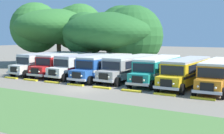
{
  "coord_description": "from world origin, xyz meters",
  "views": [
    {
      "loc": [
        17.09,
        -22.86,
        5.26
      ],
      "look_at": [
        0.0,
        6.07,
        1.6
      ],
      "focal_mm": 46.78,
      "sensor_mm": 36.0,
      "label": 1
    }
  ],
  "objects_px": {
    "parked_bus_slot_2": "(85,64)",
    "parked_bus_slot_6": "(187,71)",
    "parked_bus_slot_1": "(65,63)",
    "parked_bus_slot_5": "(158,68)",
    "broad_shade_tree": "(115,33)",
    "secondary_tree": "(60,27)",
    "parked_bus_slot_7": "(219,73)",
    "parked_bus_slot_4": "(131,66)",
    "parked_bus_slot_0": "(47,62)",
    "parked_bus_slot_3": "(105,66)"
  },
  "relations": [
    {
      "from": "parked_bus_slot_2",
      "to": "parked_bus_slot_7",
      "type": "height_order",
      "value": "same"
    },
    {
      "from": "parked_bus_slot_6",
      "to": "parked_bus_slot_2",
      "type": "bearing_deg",
      "value": -89.98
    },
    {
      "from": "parked_bus_slot_1",
      "to": "parked_bus_slot_6",
      "type": "bearing_deg",
      "value": 86.74
    },
    {
      "from": "parked_bus_slot_4",
      "to": "secondary_tree",
      "type": "distance_m",
      "value": 22.21
    },
    {
      "from": "parked_bus_slot_3",
      "to": "parked_bus_slot_6",
      "type": "distance_m",
      "value": 10.05
    },
    {
      "from": "parked_bus_slot_1",
      "to": "parked_bus_slot_2",
      "type": "height_order",
      "value": "same"
    },
    {
      "from": "parked_bus_slot_5",
      "to": "parked_bus_slot_1",
      "type": "bearing_deg",
      "value": -91.43
    },
    {
      "from": "parked_bus_slot_5",
      "to": "parked_bus_slot_7",
      "type": "bearing_deg",
      "value": 81.73
    },
    {
      "from": "parked_bus_slot_5",
      "to": "secondary_tree",
      "type": "xyz_separation_m",
      "value": [
        -22.69,
        10.01,
        5.12
      ]
    },
    {
      "from": "parked_bus_slot_6",
      "to": "parked_bus_slot_5",
      "type": "bearing_deg",
      "value": -97.69
    },
    {
      "from": "parked_bus_slot_6",
      "to": "parked_bus_slot_1",
      "type": "bearing_deg",
      "value": -89.71
    },
    {
      "from": "parked_bus_slot_2",
      "to": "broad_shade_tree",
      "type": "bearing_deg",
      "value": -169.52
    },
    {
      "from": "parked_bus_slot_1",
      "to": "parked_bus_slot_4",
      "type": "height_order",
      "value": "same"
    },
    {
      "from": "parked_bus_slot_2",
      "to": "parked_bus_slot_7",
      "type": "xyz_separation_m",
      "value": [
        16.64,
        -0.5,
        0.0
      ]
    },
    {
      "from": "parked_bus_slot_0",
      "to": "parked_bus_slot_7",
      "type": "relative_size",
      "value": 1.0
    },
    {
      "from": "parked_bus_slot_2",
      "to": "parked_bus_slot_5",
      "type": "distance_m",
      "value": 9.91
    },
    {
      "from": "parked_bus_slot_4",
      "to": "broad_shade_tree",
      "type": "bearing_deg",
      "value": -138.7
    },
    {
      "from": "parked_bus_slot_6",
      "to": "broad_shade_tree",
      "type": "height_order",
      "value": "broad_shade_tree"
    },
    {
      "from": "parked_bus_slot_1",
      "to": "parked_bus_slot_4",
      "type": "relative_size",
      "value": 1.0
    },
    {
      "from": "parked_bus_slot_5",
      "to": "broad_shade_tree",
      "type": "relative_size",
      "value": 0.7
    },
    {
      "from": "parked_bus_slot_7",
      "to": "secondary_tree",
      "type": "xyz_separation_m",
      "value": [
        -29.43,
        10.71,
        5.12
      ]
    },
    {
      "from": "secondary_tree",
      "to": "parked_bus_slot_5",
      "type": "bearing_deg",
      "value": -23.8
    },
    {
      "from": "parked_bus_slot_3",
      "to": "parked_bus_slot_7",
      "type": "xyz_separation_m",
      "value": [
        13.32,
        -0.1,
        0.0
      ]
    },
    {
      "from": "parked_bus_slot_7",
      "to": "parked_bus_slot_0",
      "type": "bearing_deg",
      "value": -92.15
    },
    {
      "from": "parked_bus_slot_1",
      "to": "parked_bus_slot_3",
      "type": "height_order",
      "value": "same"
    },
    {
      "from": "parked_bus_slot_3",
      "to": "broad_shade_tree",
      "type": "relative_size",
      "value": 0.7
    },
    {
      "from": "parked_bus_slot_2",
      "to": "parked_bus_slot_4",
      "type": "height_order",
      "value": "same"
    },
    {
      "from": "parked_bus_slot_5",
      "to": "broad_shade_tree",
      "type": "distance_m",
      "value": 15.1
    },
    {
      "from": "parked_bus_slot_4",
      "to": "broad_shade_tree",
      "type": "distance_m",
      "value": 12.69
    },
    {
      "from": "parked_bus_slot_0",
      "to": "parked_bus_slot_2",
      "type": "bearing_deg",
      "value": 92.35
    },
    {
      "from": "parked_bus_slot_2",
      "to": "secondary_tree",
      "type": "bearing_deg",
      "value": -124.42
    },
    {
      "from": "parked_bus_slot_2",
      "to": "parked_bus_slot_7",
      "type": "bearing_deg",
      "value": 92.49
    },
    {
      "from": "parked_bus_slot_4",
      "to": "parked_bus_slot_6",
      "type": "height_order",
      "value": "same"
    },
    {
      "from": "parked_bus_slot_0",
      "to": "parked_bus_slot_4",
      "type": "relative_size",
      "value": 1.0
    },
    {
      "from": "parked_bus_slot_3",
      "to": "secondary_tree",
      "type": "xyz_separation_m",
      "value": [
        -16.11,
        10.61,
        5.12
      ]
    },
    {
      "from": "parked_bus_slot_0",
      "to": "parked_bus_slot_7",
      "type": "distance_m",
      "value": 23.09
    },
    {
      "from": "parked_bus_slot_3",
      "to": "parked_bus_slot_6",
      "type": "xyz_separation_m",
      "value": [
        10.05,
        0.04,
        0.0
      ]
    },
    {
      "from": "parked_bus_slot_5",
      "to": "parked_bus_slot_6",
      "type": "bearing_deg",
      "value": 78.48
    },
    {
      "from": "parked_bus_slot_1",
      "to": "broad_shade_tree",
      "type": "height_order",
      "value": "broad_shade_tree"
    },
    {
      "from": "parked_bus_slot_4",
      "to": "parked_bus_slot_6",
      "type": "distance_m",
      "value": 6.95
    },
    {
      "from": "parked_bus_slot_7",
      "to": "parked_bus_slot_4",
      "type": "bearing_deg",
      "value": -96.09
    },
    {
      "from": "parked_bus_slot_1",
      "to": "parked_bus_slot_3",
      "type": "distance_m",
      "value": 6.64
    },
    {
      "from": "parked_bus_slot_2",
      "to": "parked_bus_slot_6",
      "type": "relative_size",
      "value": 1.01
    },
    {
      "from": "parked_bus_slot_7",
      "to": "broad_shade_tree",
      "type": "distance_m",
      "value": 20.87
    },
    {
      "from": "parked_bus_slot_4",
      "to": "parked_bus_slot_6",
      "type": "relative_size",
      "value": 1.0
    },
    {
      "from": "parked_bus_slot_3",
      "to": "parked_bus_slot_7",
      "type": "height_order",
      "value": "same"
    },
    {
      "from": "parked_bus_slot_7",
      "to": "secondary_tree",
      "type": "relative_size",
      "value": 0.64
    },
    {
      "from": "parked_bus_slot_0",
      "to": "parked_bus_slot_4",
      "type": "distance_m",
      "value": 12.91
    },
    {
      "from": "parked_bus_slot_2",
      "to": "secondary_tree",
      "type": "xyz_separation_m",
      "value": [
        -12.78,
        10.21,
        5.12
      ]
    },
    {
      "from": "parked_bus_slot_0",
      "to": "parked_bus_slot_3",
      "type": "relative_size",
      "value": 1.0
    }
  ]
}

